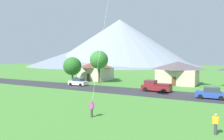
{
  "coord_description": "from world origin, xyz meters",
  "views": [
    {
      "loc": [
        10.78,
        -4.29,
        5.96
      ],
      "look_at": [
        -1.64,
        18.0,
        4.57
      ],
      "focal_mm": 33.78,
      "sensor_mm": 36.0,
      "label": 1
    }
  ],
  "objects_px": {
    "tree_left_of_center": "(99,60)",
    "pickup_truck_maroon_west_side": "(156,86)",
    "house_right_center": "(178,72)",
    "watcher_person": "(216,124)",
    "house_leftmost": "(96,70)",
    "tree_near_left": "(72,66)",
    "parked_car_blue_west_end": "(211,93)",
    "parked_car_white_mid_east": "(78,82)"
  },
  "relations": [
    {
      "from": "house_leftmost",
      "to": "tree_near_left",
      "type": "xyz_separation_m",
      "value": [
        -1.66,
        -8.11,
        1.26
      ]
    },
    {
      "from": "house_right_center",
      "to": "parked_car_blue_west_end",
      "type": "distance_m",
      "value": 18.19
    },
    {
      "from": "house_leftmost",
      "to": "tree_left_of_center",
      "type": "distance_m",
      "value": 7.86
    },
    {
      "from": "house_right_center",
      "to": "parked_car_white_mid_east",
      "type": "xyz_separation_m",
      "value": [
        -18.33,
        -13.71,
        -1.88
      ]
    },
    {
      "from": "house_leftmost",
      "to": "tree_left_of_center",
      "type": "bearing_deg",
      "value": -50.59
    },
    {
      "from": "parked_car_blue_west_end",
      "to": "watcher_person",
      "type": "xyz_separation_m",
      "value": [
        1.41,
        -15.82,
        0.01
      ]
    },
    {
      "from": "pickup_truck_maroon_west_side",
      "to": "tree_near_left",
      "type": "bearing_deg",
      "value": 168.81
    },
    {
      "from": "tree_near_left",
      "to": "parked_car_white_mid_east",
      "type": "distance_m",
      "value": 7.88
    },
    {
      "from": "parked_car_white_mid_east",
      "to": "pickup_truck_maroon_west_side",
      "type": "xyz_separation_m",
      "value": [
        17.31,
        0.17,
        0.19
      ]
    },
    {
      "from": "tree_left_of_center",
      "to": "watcher_person",
      "type": "relative_size",
      "value": 4.72
    },
    {
      "from": "house_leftmost",
      "to": "parked_car_blue_west_end",
      "type": "relative_size",
      "value": 1.91
    },
    {
      "from": "tree_left_of_center",
      "to": "pickup_truck_maroon_west_side",
      "type": "height_order",
      "value": "tree_left_of_center"
    },
    {
      "from": "house_leftmost",
      "to": "tree_left_of_center",
      "type": "height_order",
      "value": "tree_left_of_center"
    },
    {
      "from": "pickup_truck_maroon_west_side",
      "to": "parked_car_white_mid_east",
      "type": "bearing_deg",
      "value": -179.43
    },
    {
      "from": "house_leftmost",
      "to": "house_right_center",
      "type": "bearing_deg",
      "value": 2.38
    },
    {
      "from": "house_leftmost",
      "to": "pickup_truck_maroon_west_side",
      "type": "xyz_separation_m",
      "value": [
        21.13,
        -12.62,
        -1.74
      ]
    },
    {
      "from": "house_right_center",
      "to": "tree_near_left",
      "type": "relative_size",
      "value": 1.45
    },
    {
      "from": "tree_near_left",
      "to": "pickup_truck_maroon_west_side",
      "type": "xyz_separation_m",
      "value": [
        22.78,
        -4.51,
        -3.0
      ]
    },
    {
      "from": "parked_car_blue_west_end",
      "to": "pickup_truck_maroon_west_side",
      "type": "relative_size",
      "value": 0.8
    },
    {
      "from": "house_right_center",
      "to": "parked_car_blue_west_end",
      "type": "relative_size",
      "value": 2.16
    },
    {
      "from": "house_right_center",
      "to": "tree_left_of_center",
      "type": "relative_size",
      "value": 1.16
    },
    {
      "from": "tree_left_of_center",
      "to": "parked_car_white_mid_east",
      "type": "bearing_deg",
      "value": -96.72
    },
    {
      "from": "watcher_person",
      "to": "house_leftmost",
      "type": "bearing_deg",
      "value": 135.64
    },
    {
      "from": "house_right_center",
      "to": "parked_car_white_mid_east",
      "type": "bearing_deg",
      "value": -143.19
    },
    {
      "from": "tree_left_of_center",
      "to": "pickup_truck_maroon_west_side",
      "type": "distance_m",
      "value": 18.45
    },
    {
      "from": "house_right_center",
      "to": "pickup_truck_maroon_west_side",
      "type": "height_order",
      "value": "house_right_center"
    },
    {
      "from": "house_leftmost",
      "to": "parked_car_white_mid_east",
      "type": "xyz_separation_m",
      "value": [
        3.81,
        -12.79,
        -1.93
      ]
    },
    {
      "from": "house_leftmost",
      "to": "watcher_person",
      "type": "bearing_deg",
      "value": -44.36
    },
    {
      "from": "parked_car_blue_west_end",
      "to": "parked_car_white_mid_east",
      "type": "height_order",
      "value": "same"
    },
    {
      "from": "house_leftmost",
      "to": "watcher_person",
      "type": "relative_size",
      "value": 4.85
    },
    {
      "from": "tree_left_of_center",
      "to": "pickup_truck_maroon_west_side",
      "type": "relative_size",
      "value": 1.5
    },
    {
      "from": "house_right_center",
      "to": "tree_left_of_center",
      "type": "xyz_separation_m",
      "value": [
        -17.49,
        -6.58,
        2.88
      ]
    },
    {
      "from": "house_leftmost",
      "to": "tree_left_of_center",
      "type": "xyz_separation_m",
      "value": [
        4.65,
        -5.66,
        2.83
      ]
    },
    {
      "from": "tree_left_of_center",
      "to": "parked_car_white_mid_east",
      "type": "xyz_separation_m",
      "value": [
        -0.84,
        -7.13,
        -4.76
      ]
    },
    {
      "from": "house_right_center",
      "to": "tree_near_left",
      "type": "distance_m",
      "value": 25.49
    },
    {
      "from": "house_right_center",
      "to": "watcher_person",
      "type": "relative_size",
      "value": 5.49
    },
    {
      "from": "tree_left_of_center",
      "to": "watcher_person",
      "type": "distance_m",
      "value": 37.41
    },
    {
      "from": "watcher_person",
      "to": "house_right_center",
      "type": "bearing_deg",
      "value": 106.7
    },
    {
      "from": "house_leftmost",
      "to": "pickup_truck_maroon_west_side",
      "type": "distance_m",
      "value": 24.67
    },
    {
      "from": "tree_left_of_center",
      "to": "parked_car_white_mid_east",
      "type": "relative_size",
      "value": 1.88
    },
    {
      "from": "tree_left_of_center",
      "to": "parked_car_blue_west_end",
      "type": "xyz_separation_m",
      "value": [
        25.66,
        -9.55,
        -4.76
      ]
    },
    {
      "from": "house_leftmost",
      "to": "parked_car_white_mid_east",
      "type": "bearing_deg",
      "value": -73.4
    }
  ]
}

